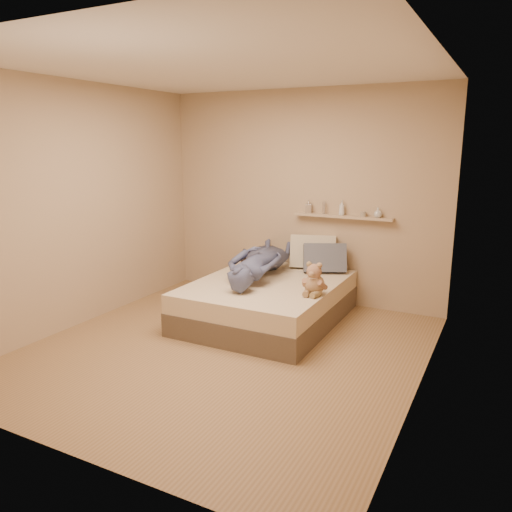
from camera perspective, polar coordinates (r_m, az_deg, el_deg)
The scene contains 10 objects.
room at distance 4.57m, azimuth -3.75°, elevation 4.51°, with size 3.80×3.80×3.80m.
bed at distance 5.62m, azimuth 1.32°, elevation -5.18°, with size 1.50×1.90×0.45m.
game_console at distance 5.10m, azimuth -2.00°, elevation -2.54°, with size 0.18×0.09×0.06m.
teddy_bear at distance 5.08m, azimuth 6.64°, elevation -2.88°, with size 0.28×0.27×0.35m.
dark_plush at distance 6.00m, azimuth -0.99°, elevation -0.62°, with size 0.17×0.17×0.27m.
pillow_cream at distance 6.16m, azimuth 6.53°, elevation 0.47°, with size 0.55×0.16×0.40m, color beige.
pillow_grey at distance 5.97m, azimuth 7.86°, elevation -0.26°, with size 0.50×0.14×0.34m, color slate.
person at distance 5.71m, azimuth 0.35°, elevation -0.58°, with size 0.57×1.56×0.37m, color #495173.
wall_shelf at distance 6.05m, azimuth 9.88°, elevation 4.46°, with size 1.20×0.12×0.03m, color tan.
shelf_bottles at distance 6.03m, azimuth 9.98°, elevation 5.28°, with size 0.95×0.09×0.18m.
Camera 1 is at (2.34, -3.87, 1.96)m, focal length 35.00 mm.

